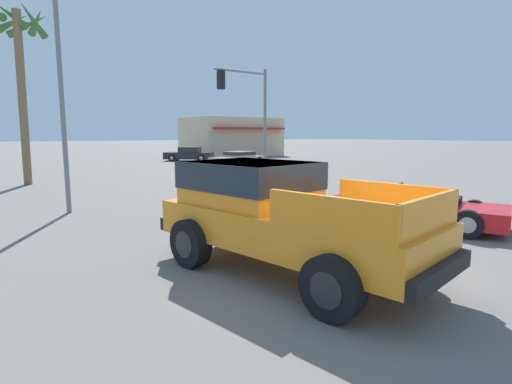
{
  "coord_description": "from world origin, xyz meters",
  "views": [
    {
      "loc": [
        -4.44,
        -4.67,
        2.34
      ],
      "look_at": [
        -0.16,
        1.32,
        1.28
      ],
      "focal_mm": 28.0,
      "sensor_mm": 36.0,
      "label": 1
    }
  ],
  "objects_px": {
    "orange_pickup_truck": "(275,209)",
    "red_convertible_car": "(414,210)",
    "parked_car_tan": "(239,158)",
    "street_lamp_post": "(58,44)",
    "traffic_light_main": "(247,103)",
    "parked_car_dark": "(189,154)",
    "palm_tree_tall": "(18,51)"
  },
  "relations": [
    {
      "from": "orange_pickup_truck",
      "to": "red_convertible_car",
      "type": "bearing_deg",
      "value": -3.61
    },
    {
      "from": "parked_car_tan",
      "to": "street_lamp_post",
      "type": "distance_m",
      "value": 19.16
    },
    {
      "from": "traffic_light_main",
      "to": "street_lamp_post",
      "type": "distance_m",
      "value": 10.62
    },
    {
      "from": "orange_pickup_truck",
      "to": "parked_car_dark",
      "type": "relative_size",
      "value": 1.2
    },
    {
      "from": "orange_pickup_truck",
      "to": "street_lamp_post",
      "type": "xyz_separation_m",
      "value": [
        -1.91,
        7.64,
        3.85
      ]
    },
    {
      "from": "parked_car_tan",
      "to": "street_lamp_post",
      "type": "xyz_separation_m",
      "value": [
        -14.12,
        -12.21,
        4.33
      ]
    },
    {
      "from": "street_lamp_post",
      "to": "traffic_light_main",
      "type": "bearing_deg",
      "value": 25.01
    },
    {
      "from": "parked_car_dark",
      "to": "street_lamp_post",
      "type": "height_order",
      "value": "street_lamp_post"
    },
    {
      "from": "orange_pickup_truck",
      "to": "traffic_light_main",
      "type": "distance_m",
      "value": 14.64
    },
    {
      "from": "orange_pickup_truck",
      "to": "traffic_light_main",
      "type": "height_order",
      "value": "traffic_light_main"
    },
    {
      "from": "orange_pickup_truck",
      "to": "red_convertible_car",
      "type": "distance_m",
      "value": 5.17
    },
    {
      "from": "red_convertible_car",
      "to": "palm_tree_tall",
      "type": "relative_size",
      "value": 0.57
    },
    {
      "from": "parked_car_tan",
      "to": "parked_car_dark",
      "type": "relative_size",
      "value": 1.09
    },
    {
      "from": "orange_pickup_truck",
      "to": "parked_car_dark",
      "type": "xyz_separation_m",
      "value": [
        11.93,
        27.64,
        -0.43
      ]
    },
    {
      "from": "parked_car_tan",
      "to": "traffic_light_main",
      "type": "height_order",
      "value": "traffic_light_main"
    },
    {
      "from": "traffic_light_main",
      "to": "street_lamp_post",
      "type": "xyz_separation_m",
      "value": [
        -9.59,
        -4.47,
        0.91
      ]
    },
    {
      "from": "street_lamp_post",
      "to": "red_convertible_car",
      "type": "bearing_deg",
      "value": -45.2
    },
    {
      "from": "street_lamp_post",
      "to": "parked_car_dark",
      "type": "bearing_deg",
      "value": 55.32
    },
    {
      "from": "orange_pickup_truck",
      "to": "red_convertible_car",
      "type": "height_order",
      "value": "orange_pickup_truck"
    },
    {
      "from": "orange_pickup_truck",
      "to": "parked_car_dark",
      "type": "height_order",
      "value": "orange_pickup_truck"
    },
    {
      "from": "orange_pickup_truck",
      "to": "parked_car_tan",
      "type": "distance_m",
      "value": 23.3
    },
    {
      "from": "parked_car_dark",
      "to": "palm_tree_tall",
      "type": "xyz_separation_m",
      "value": [
        -14.0,
        -11.44,
        5.47
      ]
    },
    {
      "from": "street_lamp_post",
      "to": "palm_tree_tall",
      "type": "distance_m",
      "value": 8.65
    },
    {
      "from": "parked_car_tan",
      "to": "palm_tree_tall",
      "type": "distance_m",
      "value": 15.73
    },
    {
      "from": "traffic_light_main",
      "to": "parked_car_dark",
      "type": "bearing_deg",
      "value": -105.31
    },
    {
      "from": "parked_car_dark",
      "to": "parked_car_tan",
      "type": "bearing_deg",
      "value": -138.09
    },
    {
      "from": "parked_car_tan",
      "to": "street_lamp_post",
      "type": "height_order",
      "value": "street_lamp_post"
    },
    {
      "from": "street_lamp_post",
      "to": "palm_tree_tall",
      "type": "bearing_deg",
      "value": 91.04
    },
    {
      "from": "traffic_light_main",
      "to": "parked_car_tan",
      "type": "bearing_deg",
      "value": -120.37
    },
    {
      "from": "parked_car_dark",
      "to": "street_lamp_post",
      "type": "xyz_separation_m",
      "value": [
        -13.84,
        -20.0,
        4.28
      ]
    },
    {
      "from": "palm_tree_tall",
      "to": "parked_car_dark",
      "type": "bearing_deg",
      "value": 39.25
    },
    {
      "from": "red_convertible_car",
      "to": "traffic_light_main",
      "type": "height_order",
      "value": "traffic_light_main"
    }
  ]
}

